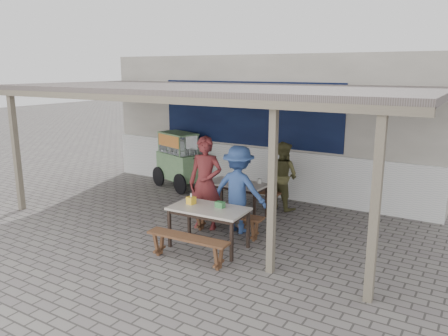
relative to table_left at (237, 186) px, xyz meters
name	(u,v)px	position (x,y,z in m)	size (l,w,h in m)	color
ground	(185,227)	(-0.55, -1.17, -0.67)	(60.00, 60.00, 0.00)	slate
back_wall	(264,125)	(-0.56, 2.41, 1.05)	(9.00, 1.28, 3.50)	beige
warung_roof	(209,90)	(-0.54, -0.27, 2.05)	(9.00, 4.21, 2.81)	#635855
table_left	(237,186)	(0.00, 0.00, 0.00)	(1.30, 0.69, 0.75)	beige
bench_left_street	(220,209)	(-0.02, -0.68, -0.33)	(1.39, 0.31, 0.45)	brown
bench_left_wall	(252,194)	(0.02, 0.68, -0.33)	(1.39, 0.31, 0.45)	brown
table_right	(209,212)	(0.43, -1.77, 0.01)	(1.41, 0.83, 0.75)	beige
bench_right_street	(188,243)	(0.46, -2.46, -0.33)	(1.49, 0.35, 0.45)	brown
bench_right_wall	(227,218)	(0.40, -1.08, -0.33)	(1.49, 0.35, 0.45)	brown
vendor_cart	(179,158)	(-2.50, 1.22, 0.15)	(1.92, 1.15, 1.50)	#77A16B
patron_street_side	(206,183)	(-0.18, -0.96, 0.27)	(0.68, 0.45, 1.87)	maroon
patron_wall_side	(283,175)	(0.62, 1.02, 0.11)	(0.76, 0.59, 1.56)	brown
patron_right_table	(239,189)	(0.48, -0.79, 0.19)	(1.11, 0.64, 1.72)	#324F8F
tissue_box	(191,200)	(0.04, -1.75, 0.15)	(0.13, 0.13, 0.13)	yellow
donation_box	(220,205)	(0.60, -1.66, 0.14)	(0.16, 0.11, 0.11)	#387E43
condiment_jar	(259,181)	(0.43, 0.21, 0.13)	(0.09, 0.09, 0.10)	silver
condiment_bowl	(231,181)	(-0.15, 0.01, 0.11)	(0.22, 0.22, 0.05)	white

